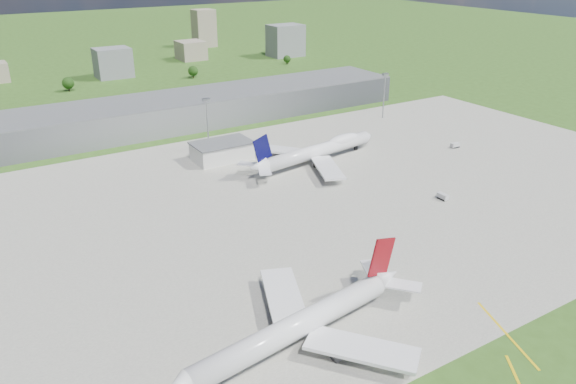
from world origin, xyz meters
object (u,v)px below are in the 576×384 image
van_white_far (455,145)px  van_white_near (443,197)px  airliner_red_twin (302,324)px  tug_yellow (283,323)px  airliner_blue_quad (319,151)px

van_white_far → van_white_near: bearing=-138.6°
airliner_red_twin → tug_yellow: size_ratio=19.36×
airliner_red_twin → airliner_blue_quad: 129.62m
airliner_blue_quad → van_white_near: 63.15m
tug_yellow → van_white_near: (94.73, 35.52, 0.35)m
van_white_near → van_white_far: size_ratio=0.99×
airliner_blue_quad → van_white_far: bearing=-24.2°
tug_yellow → van_white_near: bearing=-32.4°
van_white_near → airliner_blue_quad: bearing=15.3°
airliner_blue_quad → van_white_far: (68.70, -19.23, -4.22)m
airliner_red_twin → airliner_blue_quad: (77.12, 104.18, 0.14)m
airliner_red_twin → van_white_far: (145.81, 84.95, -4.08)m
tug_yellow → airliner_red_twin: bearing=-138.2°
tug_yellow → van_white_far: bearing=-25.2°
airliner_red_twin → van_white_near: (94.06, 43.49, -4.08)m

